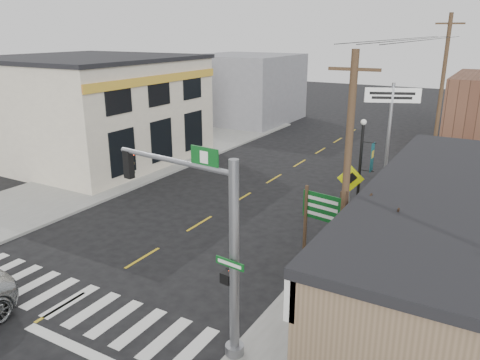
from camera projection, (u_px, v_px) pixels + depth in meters
The scene contains 18 objects.
ground at pixel (61, 307), 15.32m from camera, with size 140.00×140.00×0.00m, color black.
sidewalk_right at pixel (420, 223), 21.78m from camera, with size 6.00×38.00×0.13m, color gray.
sidewalk_left at pixel (129, 169), 30.30m from camera, with size 6.00×38.00×0.13m, color gray.
center_line at pixel (200, 223), 21.93m from camera, with size 0.12×56.00×0.01m, color gold.
crosswalk at pixel (71, 301), 15.65m from camera, with size 11.00×2.20×0.01m, color silver.
left_building at pixel (91, 110), 32.00m from camera, with size 12.00×12.00×6.80m, color beige.
bldg_distant_left at pixel (245, 88), 45.98m from camera, with size 9.00×10.00×6.40m, color gray.
traffic_signal_pole at pixel (212, 235), 12.20m from camera, with size 4.53×0.37×5.73m.
guide_sign at pixel (322, 215), 17.56m from camera, with size 1.69×0.14×2.95m.
fire_hydrant at pixel (382, 259), 17.47m from camera, with size 0.21×0.21×0.67m.
ped_crossing_sign at pixel (350, 187), 20.34m from camera, with size 1.16×0.08×2.98m.
lamp_post at pixel (361, 165), 20.60m from camera, with size 0.64×0.50×4.89m.
dance_center_sign at pixel (391, 110), 24.25m from camera, with size 2.81×0.18×5.97m.
bare_tree at pixel (372, 211), 12.54m from camera, with size 2.48×2.48×4.96m.
shrub_front at pixel (357, 358), 12.03m from camera, with size 1.26×1.26×0.94m, color #1D3718.
shrub_back at pixel (398, 254), 17.77m from camera, with size 1.04×1.04×0.78m, color #1F3216.
utility_pole_near at pixel (346, 190), 13.48m from camera, with size 1.40×0.21×8.06m.
utility_pole_far at pixel (441, 92), 28.79m from camera, with size 1.66×0.25×9.52m.
Camera 1 is at (11.72, -8.62, 8.66)m, focal length 35.00 mm.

